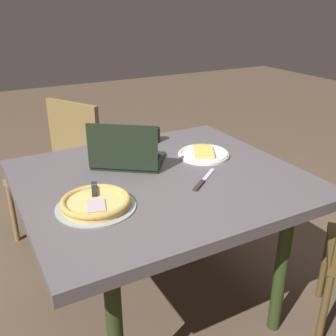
% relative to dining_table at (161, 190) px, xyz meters
% --- Properties ---
extents(ground_plane, '(12.00, 12.00, 0.00)m').
position_rel_dining_table_xyz_m(ground_plane, '(0.00, 0.00, -0.68)').
color(ground_plane, brown).
extents(dining_table, '(1.26, 1.11, 0.75)m').
position_rel_dining_table_xyz_m(dining_table, '(0.00, 0.00, 0.00)').
color(dining_table, '#514A4D').
rests_on(dining_table, ground_plane).
extents(laptop, '(0.42, 0.40, 0.24)m').
position_rel_dining_table_xyz_m(laptop, '(-0.09, 0.19, 0.12)').
color(laptop, black).
rests_on(laptop, dining_table).
extents(pizza_plate, '(0.27, 0.27, 0.04)m').
position_rel_dining_table_xyz_m(pizza_plate, '(0.31, 0.12, 0.09)').
color(pizza_plate, white).
rests_on(pizza_plate, dining_table).
extents(pizza_tray, '(0.32, 0.32, 0.04)m').
position_rel_dining_table_xyz_m(pizza_tray, '(-0.36, -0.14, 0.09)').
color(pizza_tray, '#939F9A').
rests_on(pizza_tray, dining_table).
extents(table_knife, '(0.21, 0.17, 0.01)m').
position_rel_dining_table_xyz_m(table_knife, '(0.13, -0.15, 0.08)').
color(table_knife, silver).
rests_on(table_knife, dining_table).
extents(drink_cup, '(0.07, 0.07, 0.08)m').
position_rel_dining_table_xyz_m(drink_cup, '(0.18, 0.43, 0.12)').
color(drink_cup, black).
rests_on(drink_cup, dining_table).
extents(chair_far, '(0.62, 0.62, 0.89)m').
position_rel_dining_table_xyz_m(chair_far, '(-0.23, 0.96, -0.18)').
color(chair_far, brown).
rests_on(chair_far, ground_plane).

